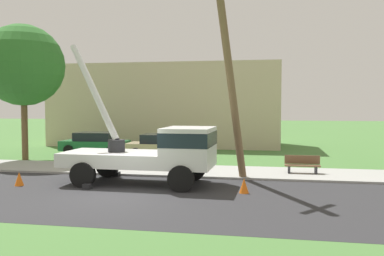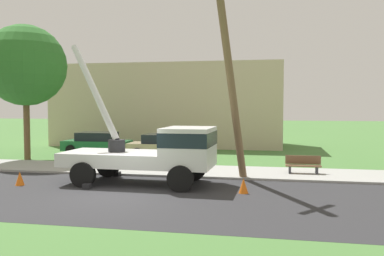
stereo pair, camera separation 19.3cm
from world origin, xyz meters
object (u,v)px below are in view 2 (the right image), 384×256
Objects in this scene: traffic_cone_behind at (20,178)px; parked_sedan_tan at (164,146)px; traffic_cone_ahead at (243,186)px; roadside_tree_far at (25,66)px; leaning_utility_pole at (230,74)px; parked_sedan_green at (97,143)px; utility_truck at (158,150)px; park_bench at (303,165)px.

parked_sedan_tan reaches higher than traffic_cone_behind.
traffic_cone_ahead is 15.83m from roadside_tree_far.
parked_sedan_green is (-9.67, 8.40, -3.83)m from leaning_utility_pole.
roadside_tree_far is at bearing 158.92° from leaning_utility_pole.
park_bench is at bearing 29.40° from utility_truck.
roadside_tree_far is at bearing -161.04° from parked_sedan_tan.
leaning_utility_pole is 9.56m from traffic_cone_behind.
utility_truck is at bearing 13.23° from traffic_cone_behind.
parked_sedan_tan is at bearing 120.14° from traffic_cone_ahead.
traffic_cone_behind is at bearing -59.20° from roadside_tree_far.
leaning_utility_pole is (2.82, 1.06, 3.14)m from utility_truck.
traffic_cone_ahead is 8.97m from traffic_cone_behind.
traffic_cone_ahead is at bearing -70.66° from leaning_utility_pole.
traffic_cone_behind is 10.38m from parked_sedan_tan.
parked_sedan_green is at bearing 97.62° from traffic_cone_behind.
traffic_cone_ahead is (3.55, -1.04, -1.13)m from utility_truck.
traffic_cone_behind is 0.13× the size of parked_sedan_green.
leaning_utility_pole is 9.67m from parked_sedan_tan.
traffic_cone_behind is 9.85m from roadside_tree_far.
park_bench is at bearing 36.10° from leaning_utility_pole.
roadside_tree_far is at bearing -128.29° from parked_sedan_green.
traffic_cone_behind is at bearing -178.52° from traffic_cone_ahead.
parked_sedan_green is at bearing 139.03° from leaning_utility_pole.
leaning_utility_pole is at bearing -21.08° from roadside_tree_far.
park_bench reaches higher than traffic_cone_behind.
traffic_cone_ahead is 0.13× the size of parked_sedan_tan.
parked_sedan_tan is at bearing 122.83° from leaning_utility_pole.
parked_sedan_tan is 0.56× the size of roadside_tree_far.
parked_sedan_green is 0.56× the size of roadside_tree_far.
roadside_tree_far is (-7.68, -2.64, 4.83)m from parked_sedan_tan.
parked_sedan_tan is (4.86, -0.94, 0.00)m from parked_sedan_green.
parked_sedan_green is 1.01× the size of parked_sedan_tan.
leaning_utility_pole is at bearing 20.64° from utility_truck.
roadside_tree_far reaches higher than traffic_cone_behind.
utility_truck is 0.85× the size of roadside_tree_far.
leaning_utility_pole is at bearing -40.97° from parked_sedan_green.
traffic_cone_behind is at bearing -157.83° from park_bench.
utility_truck is at bearing 163.65° from traffic_cone_ahead.
leaning_utility_pole reaches higher than parked_sedan_tan.
park_bench is (2.44, 4.42, 0.18)m from traffic_cone_ahead.
park_bench is at bearing 61.12° from traffic_cone_ahead.
leaning_utility_pole is at bearing 15.83° from traffic_cone_behind.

